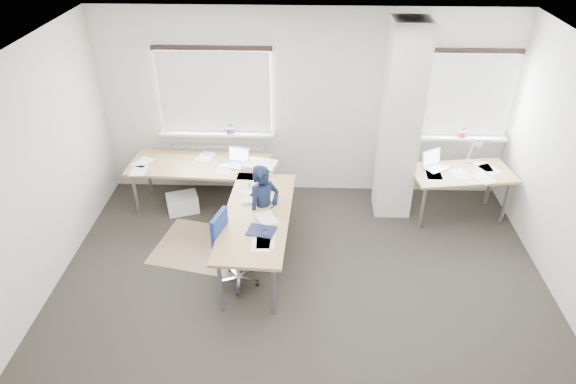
{
  "coord_description": "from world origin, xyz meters",
  "views": [
    {
      "loc": [
        0.01,
        -4.51,
        4.29
      ],
      "look_at": [
        -0.19,
        0.9,
        0.9
      ],
      "focal_mm": 32.0,
      "sensor_mm": 36.0,
      "label": 1
    }
  ],
  "objects_px": {
    "task_chair": "(236,265)",
    "person": "(264,211)",
    "desk_side": "(461,174)",
    "desk_main": "(230,189)"
  },
  "relations": [
    {
      "from": "desk_main",
      "to": "task_chair",
      "type": "relative_size",
      "value": 2.81
    },
    {
      "from": "task_chair",
      "to": "person",
      "type": "distance_m",
      "value": 0.79
    },
    {
      "from": "desk_side",
      "to": "person",
      "type": "height_order",
      "value": "person"
    },
    {
      "from": "desk_main",
      "to": "person",
      "type": "distance_m",
      "value": 0.64
    },
    {
      "from": "desk_side",
      "to": "person",
      "type": "xyz_separation_m",
      "value": [
        -2.7,
        -0.93,
        -0.05
      ]
    },
    {
      "from": "desk_main",
      "to": "desk_side",
      "type": "height_order",
      "value": "desk_side"
    },
    {
      "from": "desk_main",
      "to": "task_chair",
      "type": "height_order",
      "value": "task_chair"
    },
    {
      "from": "desk_side",
      "to": "task_chair",
      "type": "height_order",
      "value": "desk_side"
    },
    {
      "from": "desk_side",
      "to": "task_chair",
      "type": "distance_m",
      "value": 3.41
    },
    {
      "from": "desk_main",
      "to": "desk_side",
      "type": "relative_size",
      "value": 1.83
    }
  ]
}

